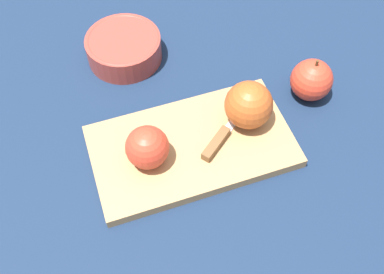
# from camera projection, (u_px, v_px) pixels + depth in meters

# --- Properties ---
(ground_plane) EXTENTS (4.00, 4.00, 0.00)m
(ground_plane) POSITION_uv_depth(u_px,v_px,m) (192.00, 150.00, 0.82)
(ground_plane) COLOR #14233D
(cutting_board) EXTENTS (0.36, 0.20, 0.02)m
(cutting_board) POSITION_uv_depth(u_px,v_px,m) (192.00, 146.00, 0.81)
(cutting_board) COLOR #A37A4C
(cutting_board) RESTS_ON ground_plane
(apple_half_left) EXTENTS (0.08, 0.08, 0.08)m
(apple_half_left) POSITION_uv_depth(u_px,v_px,m) (147.00, 147.00, 0.76)
(apple_half_left) COLOR red
(apple_half_left) RESTS_ON cutting_board
(apple_half_right) EXTENTS (0.09, 0.09, 0.09)m
(apple_half_right) POSITION_uv_depth(u_px,v_px,m) (248.00, 105.00, 0.80)
(apple_half_right) COLOR #AD4C1E
(apple_half_right) RESTS_ON cutting_board
(knife) EXTENTS (0.15, 0.13, 0.02)m
(knife) POSITION_uv_depth(u_px,v_px,m) (221.00, 137.00, 0.80)
(knife) COLOR silver
(knife) RESTS_ON cutting_board
(apple_slice) EXTENTS (0.06, 0.06, 0.01)m
(apple_slice) POSITION_uv_depth(u_px,v_px,m) (247.00, 104.00, 0.85)
(apple_slice) COLOR beige
(apple_slice) RESTS_ON cutting_board
(apple_whole) EXTENTS (0.08, 0.08, 0.09)m
(apple_whole) POSITION_uv_depth(u_px,v_px,m) (311.00, 80.00, 0.86)
(apple_whole) COLOR red
(apple_whole) RESTS_ON ground_plane
(bowl) EXTENTS (0.15, 0.15, 0.05)m
(bowl) POSITION_uv_depth(u_px,v_px,m) (124.00, 47.00, 0.93)
(bowl) COLOR #99382D
(bowl) RESTS_ON ground_plane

